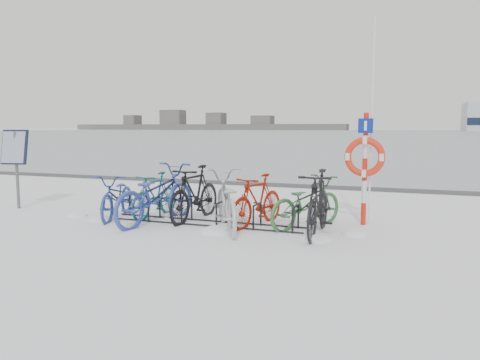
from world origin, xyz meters
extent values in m
plane|color=white|center=(0.00, 0.00, 0.00)|extent=(900.00, 900.00, 0.00)
cube|color=#99A4AD|center=(0.00, 155.00, 0.01)|extent=(400.00, 298.00, 0.02)
cube|color=#3F3F42|center=(0.00, 5.90, 0.05)|extent=(400.00, 0.25, 0.10)
cylinder|color=black|center=(-1.80, -0.22, 0.22)|extent=(0.04, 0.04, 0.44)
cylinder|color=black|center=(-1.80, 0.22, 0.22)|extent=(0.04, 0.04, 0.44)
cylinder|color=black|center=(-1.80, 0.00, 0.44)|extent=(0.04, 0.44, 0.04)
cylinder|color=black|center=(-1.08, -0.22, 0.22)|extent=(0.04, 0.04, 0.44)
cylinder|color=black|center=(-1.08, 0.22, 0.22)|extent=(0.04, 0.04, 0.44)
cylinder|color=black|center=(-1.08, 0.00, 0.44)|extent=(0.04, 0.44, 0.04)
cylinder|color=black|center=(-0.36, -0.22, 0.22)|extent=(0.04, 0.04, 0.44)
cylinder|color=black|center=(-0.36, 0.22, 0.22)|extent=(0.04, 0.04, 0.44)
cylinder|color=black|center=(-0.36, 0.00, 0.44)|extent=(0.04, 0.44, 0.04)
cylinder|color=black|center=(0.36, -0.22, 0.22)|extent=(0.04, 0.04, 0.44)
cylinder|color=black|center=(0.36, 0.22, 0.22)|extent=(0.04, 0.04, 0.44)
cylinder|color=black|center=(0.36, 0.00, 0.44)|extent=(0.04, 0.44, 0.04)
cylinder|color=black|center=(1.08, -0.22, 0.22)|extent=(0.04, 0.04, 0.44)
cylinder|color=black|center=(1.08, 0.22, 0.22)|extent=(0.04, 0.04, 0.44)
cylinder|color=black|center=(1.08, 0.00, 0.44)|extent=(0.04, 0.44, 0.04)
cylinder|color=black|center=(1.80, -0.22, 0.22)|extent=(0.04, 0.04, 0.44)
cylinder|color=black|center=(1.80, 0.22, 0.22)|extent=(0.04, 0.04, 0.44)
cylinder|color=black|center=(1.80, 0.00, 0.44)|extent=(0.04, 0.44, 0.04)
cylinder|color=black|center=(0.00, -0.22, 0.02)|extent=(4.00, 0.03, 0.03)
cylinder|color=black|center=(0.00, 0.22, 0.02)|extent=(4.00, 0.03, 0.03)
cylinder|color=#595B5E|center=(-4.68, 0.11, 0.87)|extent=(0.07, 0.07, 1.74)
cube|color=black|center=(-4.68, 0.08, 1.40)|extent=(0.63, 0.34, 0.79)
cube|color=#8C99AD|center=(-4.68, 0.04, 1.40)|extent=(0.56, 0.27, 0.70)
cylinder|color=red|center=(2.89, 0.96, 0.21)|extent=(0.10, 0.10, 0.42)
cylinder|color=silver|center=(2.89, 0.96, 0.63)|extent=(0.10, 0.10, 0.42)
cylinder|color=red|center=(2.89, 0.96, 1.06)|extent=(0.10, 0.10, 0.42)
cylinder|color=silver|center=(2.89, 0.96, 1.48)|extent=(0.10, 0.10, 0.42)
cylinder|color=red|center=(2.89, 0.96, 1.90)|extent=(0.10, 0.10, 0.42)
torus|color=red|center=(2.89, 0.87, 1.30)|extent=(0.74, 0.12, 0.74)
cube|color=navy|center=(2.89, 0.88, 1.87)|extent=(0.27, 0.03, 0.27)
cylinder|color=silver|center=(2.98, 1.01, 1.92)|extent=(0.03, 0.03, 3.84)
cube|color=#494949|center=(-120.00, 260.00, 1.75)|extent=(180.00, 12.00, 3.50)
cube|color=#494949|center=(-150.00, 260.00, 5.50)|extent=(24.00, 10.00, 8.00)
cube|color=#494949|center=(-90.00, 260.00, 5.00)|extent=(20.00, 10.00, 6.00)
imported|color=navy|center=(-1.92, -0.02, 0.47)|extent=(1.11, 1.91, 0.95)
imported|color=#105759|center=(-1.24, 0.31, 0.48)|extent=(0.56, 1.62, 0.96)
imported|color=#2F449F|center=(-0.91, -0.22, 0.59)|extent=(1.17, 2.34, 1.17)
imported|color=black|center=(-0.32, 0.29, 0.56)|extent=(0.67, 1.91, 1.13)
imported|color=#AFB4B8|center=(0.58, -0.29, 0.55)|extent=(1.67, 2.20, 1.10)
imported|color=#931605|center=(1.00, 0.26, 0.50)|extent=(0.89, 1.73, 1.00)
imported|color=#336836|center=(1.90, 0.44, 0.49)|extent=(1.47, 1.94, 0.97)
imported|color=black|center=(2.23, -0.15, 0.58)|extent=(0.58, 1.93, 1.16)
ellipsoid|color=white|center=(1.48, 0.45, 0.00)|extent=(0.48, 0.48, 0.17)
ellipsoid|color=white|center=(2.83, 0.04, 0.00)|extent=(0.45, 0.45, 0.16)
ellipsoid|color=white|center=(-0.92, 0.41, 0.00)|extent=(0.44, 0.44, 0.15)
ellipsoid|color=white|center=(-2.07, -0.37, 0.00)|extent=(0.51, 0.51, 0.18)
ellipsoid|color=white|center=(0.54, 0.68, 0.00)|extent=(0.36, 0.36, 0.13)
ellipsoid|color=white|center=(-2.79, -0.20, 0.00)|extent=(0.41, 0.41, 0.14)
ellipsoid|color=white|center=(2.29, -0.55, 0.00)|extent=(0.53, 0.53, 0.19)
ellipsoid|color=white|center=(0.53, -0.57, 0.00)|extent=(0.62, 0.62, 0.22)
camera|label=1|loc=(3.69, -8.05, 1.85)|focal=35.00mm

